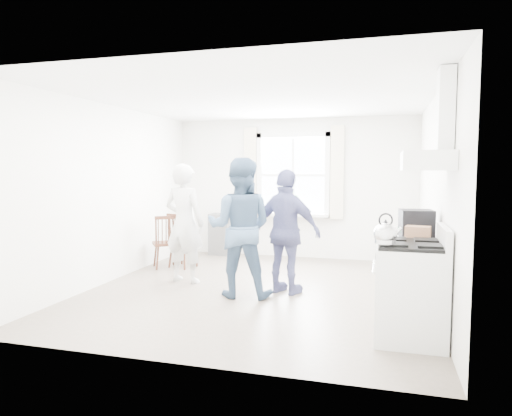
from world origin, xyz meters
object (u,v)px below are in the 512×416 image
(low_cabinet, at_px, (413,278))
(windsor_chair_a, at_px, (166,236))
(gas_stove, at_px, (410,290))
(person_left, at_px, (184,223))
(windsor_chair_b, at_px, (179,235))
(stereo_stack, at_px, (416,224))
(person_mid, at_px, (240,228))
(person_right, at_px, (287,232))

(low_cabinet, xyz_separation_m, windsor_chair_a, (-3.82, 1.54, 0.10))
(gas_stove, xyz_separation_m, person_left, (-3.07, 1.49, 0.39))
(windsor_chair_b, height_order, person_left, person_left)
(gas_stove, bearing_deg, stereo_stack, 83.40)
(person_mid, distance_m, person_right, 0.64)
(low_cabinet, height_order, person_left, person_left)
(stereo_stack, relative_size, person_right, 0.23)
(gas_stove, bearing_deg, person_mid, 153.96)
(windsor_chair_a, relative_size, person_right, 0.54)
(low_cabinet, distance_m, person_right, 1.72)
(low_cabinet, height_order, stereo_stack, stereo_stack)
(windsor_chair_a, bearing_deg, person_right, -22.86)
(person_left, bearing_deg, person_right, -177.66)
(windsor_chair_b, bearing_deg, person_right, -26.77)
(person_left, bearing_deg, low_cabinet, 175.35)
(gas_stove, height_order, stereo_stack, stereo_stack)
(gas_stove, xyz_separation_m, person_right, (-1.50, 1.29, 0.35))
(stereo_stack, relative_size, windsor_chair_b, 0.41)
(low_cabinet, relative_size, windsor_chair_a, 1.00)
(person_left, bearing_deg, gas_stove, 163.58)
(windsor_chair_a, height_order, person_left, person_left)
(stereo_stack, xyz_separation_m, windsor_chair_b, (-3.64, 1.58, -0.49))
(stereo_stack, distance_m, person_left, 3.24)
(gas_stove, xyz_separation_m, windsor_chair_a, (-3.75, 2.24, 0.07))
(windsor_chair_a, height_order, person_mid, person_mid)
(windsor_chair_a, xyz_separation_m, person_mid, (1.69, -1.24, 0.35))
(windsor_chair_b, distance_m, person_left, 1.02)
(gas_stove, bearing_deg, windsor_chair_b, 146.75)
(low_cabinet, bearing_deg, person_mid, 171.78)
(stereo_stack, xyz_separation_m, person_right, (-1.59, 0.54, -0.22))
(windsor_chair_b, height_order, person_mid, person_mid)
(gas_stove, relative_size, windsor_chair_b, 1.20)
(gas_stove, distance_m, person_mid, 2.33)
(low_cabinet, relative_size, person_left, 0.52)
(low_cabinet, relative_size, stereo_stack, 2.34)
(gas_stove, bearing_deg, person_right, 139.21)
(person_right, bearing_deg, low_cabinet, 177.83)
(gas_stove, distance_m, person_right, 2.01)
(person_mid, bearing_deg, windsor_chair_b, -48.34)
(person_left, distance_m, person_right, 1.58)
(low_cabinet, relative_size, person_mid, 0.50)
(low_cabinet, height_order, person_right, person_right)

